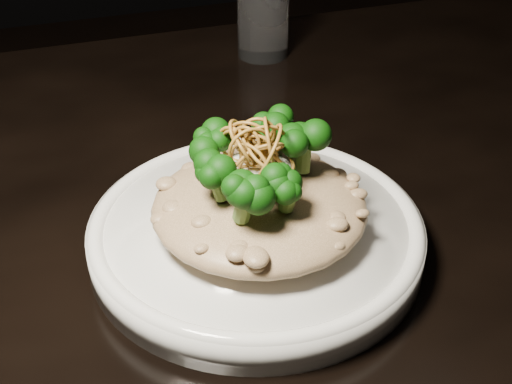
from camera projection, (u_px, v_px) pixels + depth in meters
table at (285, 269)px, 0.67m from camera, size 1.10×0.80×0.75m
plate at (256, 236)px, 0.55m from camera, size 0.26×0.26×0.03m
risotto at (259, 207)px, 0.53m from camera, size 0.16×0.16×0.04m
broccoli at (257, 159)px, 0.51m from camera, size 0.13×0.13×0.05m
cheese at (255, 174)px, 0.52m from camera, size 0.06×0.06×0.02m
shallots at (255, 144)px, 0.51m from camera, size 0.05×0.05×0.03m
drinking_glass at (263, 12)px, 0.84m from camera, size 0.07×0.07×0.11m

